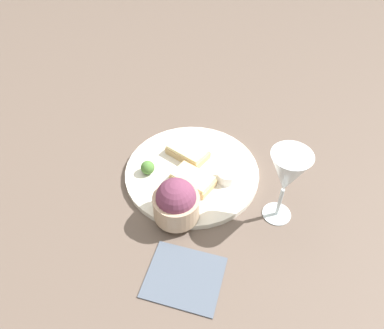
{
  "coord_description": "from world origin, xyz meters",
  "views": [
    {
      "loc": [
        0.21,
        -0.56,
        0.66
      ],
      "look_at": [
        0.0,
        0.0,
        0.03
      ],
      "focal_mm": 35.0,
      "sensor_mm": 36.0,
      "label": 1
    }
  ],
  "objects_px": {
    "cheese_toast_near": "(193,179)",
    "napkin": "(184,277)",
    "salad_bowl": "(176,202)",
    "cheese_toast_far": "(188,152)",
    "sauce_ramekin": "(227,175)",
    "wine_glass": "(287,175)"
  },
  "relations": [
    {
      "from": "wine_glass",
      "to": "cheese_toast_near",
      "type": "bearing_deg",
      "value": 177.53
    },
    {
      "from": "salad_bowl",
      "to": "napkin",
      "type": "relative_size",
      "value": 0.65
    },
    {
      "from": "sauce_ramekin",
      "to": "cheese_toast_near",
      "type": "height_order",
      "value": "same"
    },
    {
      "from": "sauce_ramekin",
      "to": "cheese_toast_near",
      "type": "relative_size",
      "value": 0.42
    },
    {
      "from": "salad_bowl",
      "to": "cheese_toast_far",
      "type": "height_order",
      "value": "salad_bowl"
    },
    {
      "from": "sauce_ramekin",
      "to": "napkin",
      "type": "relative_size",
      "value": 0.3
    },
    {
      "from": "sauce_ramekin",
      "to": "napkin",
      "type": "height_order",
      "value": "sauce_ramekin"
    },
    {
      "from": "salad_bowl",
      "to": "cheese_toast_near",
      "type": "relative_size",
      "value": 0.91
    },
    {
      "from": "sauce_ramekin",
      "to": "cheese_toast_far",
      "type": "relative_size",
      "value": 0.41
    },
    {
      "from": "salad_bowl",
      "to": "wine_glass",
      "type": "xyz_separation_m",
      "value": [
        0.2,
        0.08,
        0.07
      ]
    },
    {
      "from": "salad_bowl",
      "to": "cheese_toast_far",
      "type": "bearing_deg",
      "value": 103.36
    },
    {
      "from": "salad_bowl",
      "to": "wine_glass",
      "type": "relative_size",
      "value": 0.54
    },
    {
      "from": "sauce_ramekin",
      "to": "napkin",
      "type": "bearing_deg",
      "value": -91.21
    },
    {
      "from": "salad_bowl",
      "to": "napkin",
      "type": "distance_m",
      "value": 0.15
    },
    {
      "from": "salad_bowl",
      "to": "sauce_ramekin",
      "type": "height_order",
      "value": "salad_bowl"
    },
    {
      "from": "cheese_toast_far",
      "to": "napkin",
      "type": "xyz_separation_m",
      "value": [
        0.11,
        -0.29,
        -0.02
      ]
    },
    {
      "from": "cheese_toast_far",
      "to": "cheese_toast_near",
      "type": "bearing_deg",
      "value": -61.67
    },
    {
      "from": "sauce_ramekin",
      "to": "cheese_toast_far",
      "type": "xyz_separation_m",
      "value": [
        -0.11,
        0.04,
        -0.0
      ]
    },
    {
      "from": "salad_bowl",
      "to": "sauce_ramekin",
      "type": "bearing_deg",
      "value": 61.74
    },
    {
      "from": "cheese_toast_near",
      "to": "cheese_toast_far",
      "type": "xyz_separation_m",
      "value": [
        -0.04,
        0.08,
        0.0
      ]
    },
    {
      "from": "cheese_toast_near",
      "to": "napkin",
      "type": "distance_m",
      "value": 0.23
    },
    {
      "from": "salad_bowl",
      "to": "napkin",
      "type": "bearing_deg",
      "value": -62.2
    }
  ]
}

